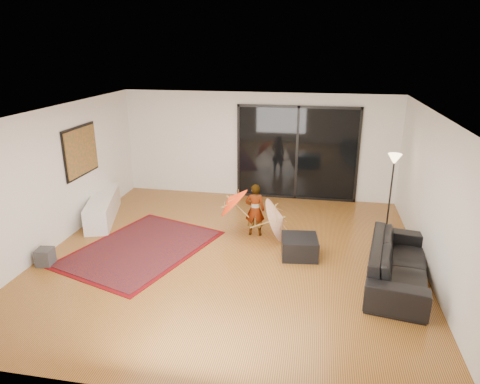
% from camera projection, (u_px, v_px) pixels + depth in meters
% --- Properties ---
extents(floor, '(7.00, 7.00, 0.00)m').
position_uv_depth(floor, '(231.00, 256.00, 8.14)').
color(floor, '#A66A2D').
rests_on(floor, ground).
extents(ceiling, '(7.00, 7.00, 0.00)m').
position_uv_depth(ceiling, '(230.00, 113.00, 7.26)').
color(ceiling, white).
rests_on(ceiling, wall_back).
extents(wall_back, '(7.00, 0.00, 7.00)m').
position_uv_depth(wall_back, '(258.00, 146.00, 10.95)').
color(wall_back, silver).
rests_on(wall_back, floor).
extents(wall_front, '(7.00, 0.00, 7.00)m').
position_uv_depth(wall_front, '(162.00, 294.00, 4.45)').
color(wall_front, silver).
rests_on(wall_front, floor).
extents(wall_left, '(0.00, 7.00, 7.00)m').
position_uv_depth(wall_left, '(54.00, 178.00, 8.30)').
color(wall_left, silver).
rests_on(wall_left, floor).
extents(wall_right, '(0.00, 7.00, 7.00)m').
position_uv_depth(wall_right, '(436.00, 201.00, 7.10)').
color(wall_right, silver).
rests_on(wall_right, floor).
extents(sliding_door, '(3.06, 0.07, 2.40)m').
position_uv_depth(sliding_door, '(297.00, 153.00, 10.80)').
color(sliding_door, black).
rests_on(sliding_door, wall_back).
extents(painting, '(0.04, 1.28, 1.08)m').
position_uv_depth(painting, '(81.00, 151.00, 9.13)').
color(painting, black).
rests_on(painting, wall_left).
extents(media_console, '(1.07, 2.03, 0.55)m').
position_uv_depth(media_console, '(103.00, 208.00, 9.78)').
color(media_console, white).
rests_on(media_console, floor).
extents(speaker, '(0.30, 0.30, 0.32)m').
position_uv_depth(speaker, '(45.00, 257.00, 7.76)').
color(speaker, '#424244').
rests_on(speaker, floor).
extents(persian_rug, '(2.91, 3.43, 0.02)m').
position_uv_depth(persian_rug, '(142.00, 248.00, 8.41)').
color(persian_rug, '#5B070B').
rests_on(persian_rug, floor).
extents(sofa, '(1.31, 2.48, 0.69)m').
position_uv_depth(sofa, '(398.00, 263.00, 7.16)').
color(sofa, black).
rests_on(sofa, floor).
extents(ottoman, '(0.74, 0.74, 0.38)m').
position_uv_depth(ottoman, '(299.00, 247.00, 8.08)').
color(ottoman, black).
rests_on(ottoman, floor).
extents(floor_lamp, '(0.28, 0.28, 1.66)m').
position_uv_depth(floor_lamp, '(393.00, 170.00, 8.98)').
color(floor_lamp, black).
rests_on(floor_lamp, floor).
extents(child, '(0.43, 0.30, 1.12)m').
position_uv_depth(child, '(255.00, 210.00, 8.86)').
color(child, '#999999').
rests_on(child, floor).
extents(parasol_orange, '(0.66, 0.77, 0.85)m').
position_uv_depth(parasol_orange, '(228.00, 201.00, 8.85)').
color(parasol_orange, '#F7370D').
rests_on(parasol_orange, child).
extents(parasol_white, '(0.54, 0.92, 0.95)m').
position_uv_depth(parasol_white, '(283.00, 217.00, 8.64)').
color(parasol_white, white).
rests_on(parasol_white, floor).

